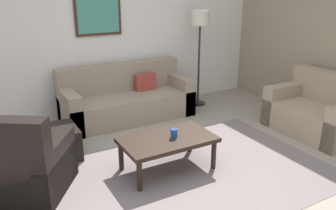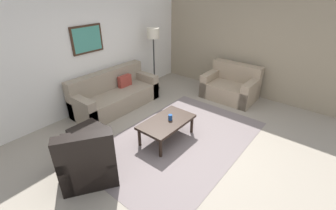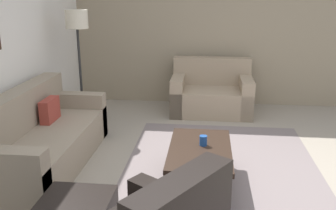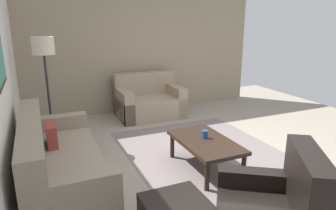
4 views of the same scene
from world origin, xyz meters
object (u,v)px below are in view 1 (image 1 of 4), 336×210
object	(u,v)px
coffee_table	(167,142)
lamp_standing	(200,28)
ottoman	(55,144)
couch_main	(126,100)
armchair_leather	(24,169)
cup	(174,133)
couch_loveseat	(319,113)
framed_artwork	(98,16)

from	to	relation	value
coffee_table	lamp_standing	world-z (taller)	lamp_standing
ottoman	couch_main	bearing A→B (deg)	34.13
armchair_leather	cup	world-z (taller)	armchair_leather
cup	couch_loveseat	bearing A→B (deg)	-2.27
couch_main	couch_loveseat	world-z (taller)	same
couch_loveseat	framed_artwork	world-z (taller)	framed_artwork
coffee_table	armchair_leather	bearing A→B (deg)	170.58
armchair_leather	coffee_table	xyz separation A→B (m)	(1.56, -0.26, 0.05)
couch_main	armchair_leather	world-z (taller)	armchair_leather
couch_main	framed_artwork	size ratio (longest dim) A/B	2.78
couch_main	armchair_leather	xyz separation A→B (m)	(-1.82, -1.61, 0.01)
armchair_leather	ottoman	bearing A→B (deg)	56.44
coffee_table	couch_main	bearing A→B (deg)	82.22
couch_main	coffee_table	world-z (taller)	couch_main
framed_artwork	cup	bearing A→B (deg)	-88.29
cup	ottoman	bearing A→B (deg)	140.24
couch_main	framed_artwork	world-z (taller)	framed_artwork
ottoman	lamp_standing	world-z (taller)	lamp_standing
couch_main	framed_artwork	bearing A→B (deg)	122.70
armchair_leather	ottoman	distance (m)	0.83
couch_main	ottoman	bearing A→B (deg)	-145.87
cup	lamp_standing	world-z (taller)	lamp_standing
couch_loveseat	cup	world-z (taller)	couch_loveseat
couch_main	couch_loveseat	bearing A→B (deg)	-41.14
lamp_standing	couch_main	bearing A→B (deg)	177.93
ottoman	framed_artwork	bearing A→B (deg)	49.93
couch_main	lamp_standing	size ratio (longest dim) A/B	1.24
couch_main	cup	bearing A→B (deg)	-95.56
framed_artwork	couch_loveseat	bearing A→B (deg)	-43.28
couch_main	ottoman	size ratio (longest dim) A/B	3.78
couch_loveseat	lamp_standing	distance (m)	2.41
cup	couch_main	bearing A→B (deg)	84.44
couch_main	framed_artwork	distance (m)	1.42
couch_loveseat	ottoman	xyz separation A→B (m)	(-3.65, 1.08, -0.10)
coffee_table	framed_artwork	world-z (taller)	framed_artwork
armchair_leather	lamp_standing	world-z (taller)	lamp_standing
cup	framed_artwork	xyz separation A→B (m)	(-0.07, 2.30, 1.17)
armchair_leather	framed_artwork	size ratio (longest dim) A/B	1.45
armchair_leather	coffee_table	distance (m)	1.59
coffee_table	framed_artwork	bearing A→B (deg)	89.94
ottoman	coffee_table	size ratio (longest dim) A/B	0.51
armchair_leather	lamp_standing	size ratio (longest dim) A/B	0.65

